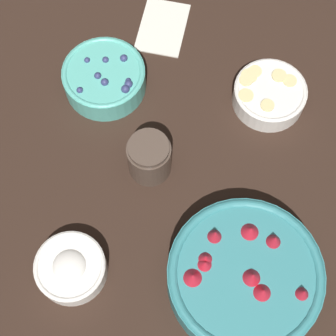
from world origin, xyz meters
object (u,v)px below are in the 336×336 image
at_px(jar_chocolate, 149,158).
at_px(bowl_bananas, 269,94).
at_px(bowl_blueberries, 104,77).
at_px(bowl_cream, 71,268).
at_px(bowl_strawberries, 244,276).

bearing_deg(jar_chocolate, bowl_bananas, -66.36).
bearing_deg(bowl_blueberries, bowl_bananas, -104.12).
distance_m(bowl_cream, jar_chocolate, 0.23).
bearing_deg(bowl_bananas, bowl_strawberries, 160.90).
xyz_separation_m(bowl_strawberries, bowl_blueberries, (0.40, 0.19, -0.01)).
bearing_deg(bowl_blueberries, jar_chocolate, -160.96).
bearing_deg(bowl_bananas, bowl_cream, 125.07).
height_order(bowl_strawberries, jar_chocolate, bowl_strawberries).
relative_size(bowl_strawberries, bowl_bananas, 1.84).
relative_size(bowl_strawberries, jar_chocolate, 2.83).
bearing_deg(bowl_cream, bowl_blueberries, -14.47).
height_order(bowl_blueberries, bowl_bananas, bowl_blueberries).
xyz_separation_m(bowl_strawberries, jar_chocolate, (0.23, 0.12, -0.00)).
distance_m(bowl_blueberries, bowl_cream, 0.36).
bearing_deg(bowl_bananas, bowl_blueberries, 75.88).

